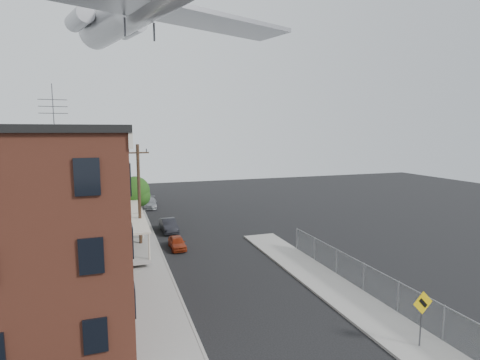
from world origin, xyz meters
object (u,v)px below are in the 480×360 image
at_px(warning_sign, 422,310).
at_px(car_mid, 169,225).
at_px(street_tree, 136,192).
at_px(car_near, 177,243).
at_px(utility_pole, 139,196).
at_px(car_far, 150,203).
at_px(airplane, 141,2).

distance_m(warning_sign, car_mid, 25.71).
distance_m(street_tree, car_near, 11.10).
bearing_deg(street_tree, utility_pole, -91.89).
bearing_deg(utility_pole, car_mid, 59.84).
distance_m(warning_sign, car_near, 20.35).
height_order(car_near, car_far, car_far).
height_order(utility_pole, car_far, utility_pole).
height_order(street_tree, airplane, airplane).
bearing_deg(utility_pole, car_far, 82.29).
xyz_separation_m(car_mid, airplane, (-2.24, -2.67, 20.30)).
height_order(warning_sign, car_mid, warning_sign).
xyz_separation_m(street_tree, car_near, (2.66, -10.38, -2.91)).
distance_m(warning_sign, car_far, 38.21).
height_order(warning_sign, car_near, warning_sign).
xyz_separation_m(car_near, car_far, (-0.53, 18.60, 0.10)).
relative_size(utility_pole, car_far, 2.04).
bearing_deg(utility_pole, warning_sign, -59.52).
relative_size(street_tree, car_mid, 1.32).
relative_size(street_tree, airplane, 0.17).
height_order(car_mid, airplane, airplane).
relative_size(warning_sign, street_tree, 0.54).
relative_size(car_near, airplane, 0.10).
xyz_separation_m(warning_sign, street_tree, (-10.87, 28.95, 1.57)).
bearing_deg(car_far, airplane, -90.45).
distance_m(warning_sign, street_tree, 30.96).
height_order(utility_pole, car_mid, utility_pole).
distance_m(warning_sign, utility_pole, 22.25).
height_order(warning_sign, street_tree, street_tree).
distance_m(car_near, car_mid, 5.80).
bearing_deg(airplane, car_far, 84.14).
distance_m(utility_pole, airplane, 16.52).
bearing_deg(street_tree, car_mid, -58.69).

